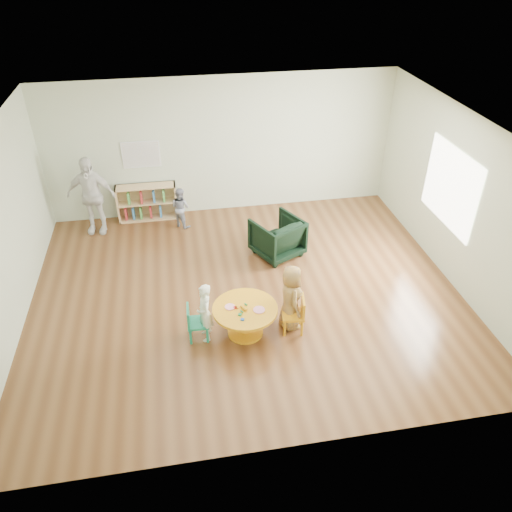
{
  "coord_description": "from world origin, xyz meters",
  "views": [
    {
      "loc": [
        -0.99,
        -6.5,
        5.15
      ],
      "look_at": [
        0.11,
        -0.3,
        0.92
      ],
      "focal_mm": 35.0,
      "sensor_mm": 36.0,
      "label": 1
    }
  ],
  "objects_px": {
    "child_left": "(205,313)",
    "adult_caretaker": "(91,196)",
    "child_right": "(291,297)",
    "toddler": "(181,207)",
    "kid_chair_left": "(195,322)",
    "armchair": "(277,237)",
    "activity_table": "(245,316)",
    "bookshelf": "(147,202)",
    "kid_chair_right": "(296,313)"
  },
  "relations": [
    {
      "from": "activity_table",
      "to": "toddler",
      "type": "height_order",
      "value": "toddler"
    },
    {
      "from": "kid_chair_left",
      "to": "toddler",
      "type": "bearing_deg",
      "value": -176.97
    },
    {
      "from": "activity_table",
      "to": "toddler",
      "type": "distance_m",
      "value": 3.47
    },
    {
      "from": "toddler",
      "to": "adult_caretaker",
      "type": "bearing_deg",
      "value": 41.91
    },
    {
      "from": "kid_chair_left",
      "to": "child_right",
      "type": "distance_m",
      "value": 1.45
    },
    {
      "from": "armchair",
      "to": "toddler",
      "type": "height_order",
      "value": "toddler"
    },
    {
      "from": "armchair",
      "to": "toddler",
      "type": "xyz_separation_m",
      "value": [
        -1.68,
        1.36,
        0.05
      ]
    },
    {
      "from": "kid_chair_right",
      "to": "armchair",
      "type": "xyz_separation_m",
      "value": [
        0.16,
        2.08,
        0.05
      ]
    },
    {
      "from": "child_right",
      "to": "adult_caretaker",
      "type": "relative_size",
      "value": 0.68
    },
    {
      "from": "armchair",
      "to": "adult_caretaker",
      "type": "relative_size",
      "value": 0.52
    },
    {
      "from": "bookshelf",
      "to": "child_left",
      "type": "relative_size",
      "value": 1.27
    },
    {
      "from": "armchair",
      "to": "toddler",
      "type": "distance_m",
      "value": 2.16
    },
    {
      "from": "activity_table",
      "to": "bookshelf",
      "type": "relative_size",
      "value": 0.8
    },
    {
      "from": "child_left",
      "to": "adult_caretaker",
      "type": "bearing_deg",
      "value": -157.99
    },
    {
      "from": "bookshelf",
      "to": "child_right",
      "type": "height_order",
      "value": "child_right"
    },
    {
      "from": "kid_chair_left",
      "to": "armchair",
      "type": "xyz_separation_m",
      "value": [
        1.65,
        1.99,
        0.06
      ]
    },
    {
      "from": "kid_chair_right",
      "to": "child_right",
      "type": "height_order",
      "value": "child_right"
    },
    {
      "from": "child_right",
      "to": "toddler",
      "type": "height_order",
      "value": "child_right"
    },
    {
      "from": "activity_table",
      "to": "child_left",
      "type": "distance_m",
      "value": 0.6
    },
    {
      "from": "kid_chair_right",
      "to": "activity_table",
      "type": "bearing_deg",
      "value": 94.0
    },
    {
      "from": "activity_table",
      "to": "child_right",
      "type": "distance_m",
      "value": 0.73
    },
    {
      "from": "kid_chair_right",
      "to": "bookshelf",
      "type": "xyz_separation_m",
      "value": [
        -2.2,
        3.89,
        0.04
      ]
    },
    {
      "from": "child_left",
      "to": "child_right",
      "type": "relative_size",
      "value": 0.88
    },
    {
      "from": "child_left",
      "to": "child_right",
      "type": "height_order",
      "value": "child_right"
    },
    {
      "from": "child_left",
      "to": "toddler",
      "type": "xyz_separation_m",
      "value": [
        -0.18,
        3.37,
        -0.06
      ]
    },
    {
      "from": "child_right",
      "to": "kid_chair_left",
      "type": "bearing_deg",
      "value": 88.13
    },
    {
      "from": "bookshelf",
      "to": "adult_caretaker",
      "type": "distance_m",
      "value": 1.14
    },
    {
      "from": "kid_chair_left",
      "to": "armchair",
      "type": "bearing_deg",
      "value": 142.89
    },
    {
      "from": "adult_caretaker",
      "to": "kid_chair_left",
      "type": "bearing_deg",
      "value": -54.0
    },
    {
      "from": "kid_chair_left",
      "to": "adult_caretaker",
      "type": "xyz_separation_m",
      "value": [
        -1.71,
        3.44,
        0.48
      ]
    },
    {
      "from": "adult_caretaker",
      "to": "armchair",
      "type": "bearing_deg",
      "value": -13.69
    },
    {
      "from": "child_left",
      "to": "adult_caretaker",
      "type": "relative_size",
      "value": 0.6
    },
    {
      "from": "kid_chair_right",
      "to": "bookshelf",
      "type": "distance_m",
      "value": 4.47
    },
    {
      "from": "armchair",
      "to": "adult_caretaker",
      "type": "xyz_separation_m",
      "value": [
        -3.36,
        1.45,
        0.42
      ]
    },
    {
      "from": "armchair",
      "to": "child_left",
      "type": "xyz_separation_m",
      "value": [
        -1.5,
        -2.01,
        0.1
      ]
    },
    {
      "from": "armchair",
      "to": "child_left",
      "type": "relative_size",
      "value": 0.86
    },
    {
      "from": "kid_chair_right",
      "to": "bookshelf",
      "type": "height_order",
      "value": "bookshelf"
    },
    {
      "from": "armchair",
      "to": "child_left",
      "type": "bearing_deg",
      "value": 26.5
    },
    {
      "from": "bookshelf",
      "to": "child_left",
      "type": "height_order",
      "value": "child_left"
    },
    {
      "from": "child_left",
      "to": "kid_chair_right",
      "type": "bearing_deg",
      "value": 80.78
    },
    {
      "from": "kid_chair_left",
      "to": "child_left",
      "type": "relative_size",
      "value": 0.6
    },
    {
      "from": "kid_chair_left",
      "to": "kid_chair_right",
      "type": "distance_m",
      "value": 1.49
    },
    {
      "from": "armchair",
      "to": "adult_caretaker",
      "type": "bearing_deg",
      "value": -50.1
    },
    {
      "from": "kid_chair_right",
      "to": "armchair",
      "type": "relative_size",
      "value": 0.74
    },
    {
      "from": "activity_table",
      "to": "child_right",
      "type": "relative_size",
      "value": 0.9
    },
    {
      "from": "bookshelf",
      "to": "armchair",
      "type": "bearing_deg",
      "value": -37.46
    },
    {
      "from": "activity_table",
      "to": "bookshelf",
      "type": "bearing_deg",
      "value": 110.68
    },
    {
      "from": "activity_table",
      "to": "toddler",
      "type": "relative_size",
      "value": 1.16
    },
    {
      "from": "bookshelf",
      "to": "adult_caretaker",
      "type": "xyz_separation_m",
      "value": [
        -1.0,
        -0.36,
        0.42
      ]
    },
    {
      "from": "kid_chair_left",
      "to": "child_left",
      "type": "distance_m",
      "value": 0.22
    }
  ]
}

